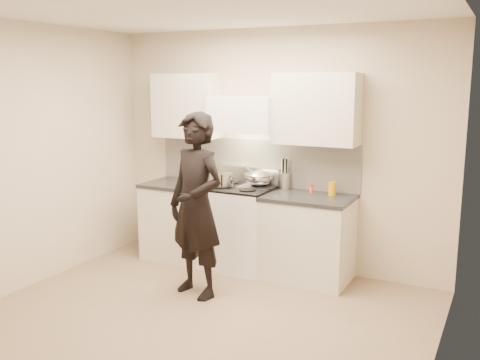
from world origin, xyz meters
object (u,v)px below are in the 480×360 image
wok (259,178)px  person (196,206)px  stove (239,227)px  counter_right (308,238)px  utensil_crock (284,179)px

wok → person: bearing=-101.9°
stove → person: (-0.01, -0.90, 0.44)m
counter_right → wok: 0.87m
counter_right → utensil_crock: bearing=147.8°
wok → utensil_crock: (0.25, 0.14, -0.02)m
person → utensil_crock: bearing=83.6°
wok → stove: bearing=-154.0°
counter_right → wok: bearing=171.2°
counter_right → utensil_crock: (-0.38, 0.24, 0.56)m
counter_right → wok: wok is taller
wok → person: person is taller
stove → person: 1.00m
person → counter_right: bearing=62.5°
stove → utensil_crock: 0.75m
stove → utensil_crock: utensil_crock is taller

